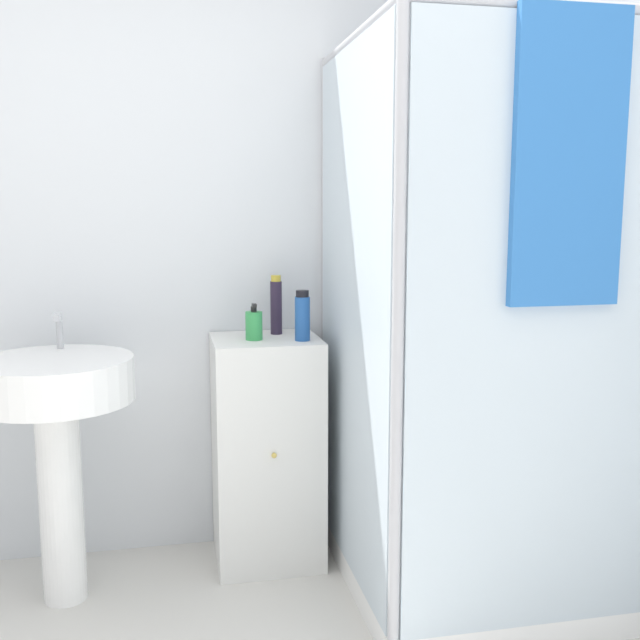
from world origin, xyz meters
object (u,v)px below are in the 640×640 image
at_px(soap_dispenser, 254,325).
at_px(shampoo_bottle_tall_black, 276,306).
at_px(shampoo_bottle_blue, 302,316).
at_px(sink, 56,414).

distance_m(soap_dispenser, shampoo_bottle_tall_black, 0.16).
xyz_separation_m(soap_dispenser, shampoo_bottle_tall_black, (0.10, 0.11, 0.06)).
xyz_separation_m(soap_dispenser, shampoo_bottle_blue, (0.18, -0.05, 0.04)).
relative_size(sink, soap_dispenser, 7.26).
bearing_deg(shampoo_bottle_blue, soap_dispenser, 163.49).
bearing_deg(soap_dispenser, shampoo_bottle_tall_black, 47.48).
height_order(sink, shampoo_bottle_blue, shampoo_bottle_blue).
relative_size(sink, shampoo_bottle_blue, 5.34).
bearing_deg(sink, shampoo_bottle_tall_black, 16.89).
distance_m(sink, shampoo_bottle_blue, 0.93).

